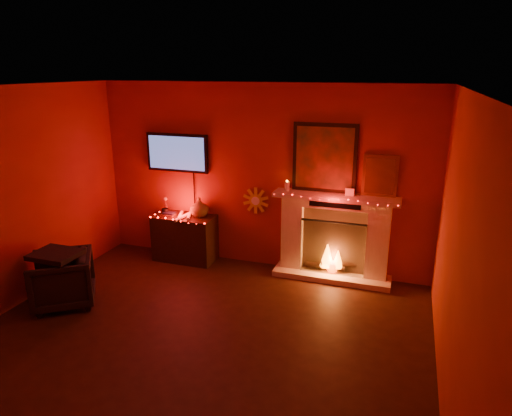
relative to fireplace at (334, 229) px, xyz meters
The scene contains 6 objects.
room 2.72m from the fireplace, 115.53° to the right, with size 5.00×5.00×5.00m.
fireplace is the anchor object (origin of this frame).
tv 2.61m from the fireplace, behind, with size 1.00×0.07×1.24m.
sunburst_clock 1.23m from the fireplace, behind, with size 0.40×0.03×0.40m.
console_table 2.29m from the fireplace, behind, with size 0.94×0.55×1.01m.
armchair 3.65m from the fireplace, 148.44° to the right, with size 0.71×0.74×0.67m, color black.
Camera 1 is at (2.02, -3.67, 2.89)m, focal length 32.00 mm.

